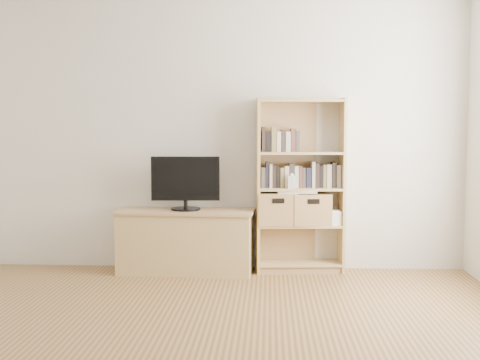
# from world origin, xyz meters

# --- Properties ---
(back_wall) EXTENTS (4.50, 0.02, 2.60)m
(back_wall) POSITION_xyz_m (0.00, 2.50, 1.30)
(back_wall) COLOR beige
(back_wall) RESTS_ON floor
(tv_stand) EXTENTS (1.23, 0.52, 0.55)m
(tv_stand) POSITION_xyz_m (-0.34, 2.27, 0.28)
(tv_stand) COLOR tan
(tv_stand) RESTS_ON floor
(bookshelf) EXTENTS (0.82, 0.34, 1.60)m
(bookshelf) POSITION_xyz_m (0.71, 2.36, 0.80)
(bookshelf) COLOR tan
(bookshelf) RESTS_ON floor
(television) EXTENTS (0.63, 0.08, 0.49)m
(television) POSITION_xyz_m (-0.34, 2.27, 0.82)
(television) COLOR black
(television) RESTS_ON tv_stand
(books_row_mid) EXTENTS (0.77, 0.21, 0.21)m
(books_row_mid) POSITION_xyz_m (0.70, 2.38, 0.89)
(books_row_mid) COLOR #443E3B
(books_row_mid) RESTS_ON bookshelf
(books_row_upper) EXTENTS (0.38, 0.16, 0.19)m
(books_row_upper) POSITION_xyz_m (0.53, 2.36, 1.21)
(books_row_upper) COLOR #443E3B
(books_row_upper) RESTS_ON bookshelf
(baby_monitor) EXTENTS (0.06, 0.05, 0.11)m
(baby_monitor) POSITION_xyz_m (0.62, 2.26, 0.84)
(baby_monitor) COLOR white
(baby_monitor) RESTS_ON bookshelf
(basket_left) EXTENTS (0.38, 0.32, 0.29)m
(basket_left) POSITION_xyz_m (0.49, 2.34, 0.59)
(basket_left) COLOR olive
(basket_left) RESTS_ON bookshelf
(basket_right) EXTENTS (0.38, 0.33, 0.29)m
(basket_right) POSITION_xyz_m (0.80, 2.36, 0.59)
(basket_right) COLOR olive
(basket_right) RESTS_ON bookshelf
(laptop) EXTENTS (0.36, 0.25, 0.03)m
(laptop) POSITION_xyz_m (0.68, 2.34, 0.75)
(laptop) COLOR silver
(laptop) RESTS_ON basket_left
(magazine_stack) EXTENTS (0.20, 0.27, 0.11)m
(magazine_stack) POSITION_xyz_m (0.98, 2.37, 0.50)
(magazine_stack) COLOR silver
(magazine_stack) RESTS_ON bookshelf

